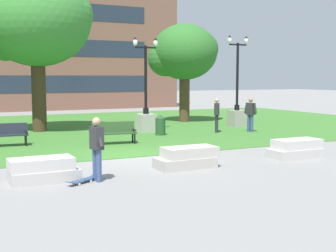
% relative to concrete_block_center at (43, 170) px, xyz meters
% --- Properties ---
extents(ground_plane, '(140.00, 140.00, 0.00)m').
position_rel_concrete_block_center_xyz_m(ground_plane, '(3.70, 2.36, -0.31)').
color(ground_plane, gray).
extents(grass_lawn, '(40.00, 20.00, 0.02)m').
position_rel_concrete_block_center_xyz_m(grass_lawn, '(3.70, 12.36, -0.30)').
color(grass_lawn, '#3D752D').
rests_on(grass_lawn, ground).
extents(concrete_block_center, '(1.81, 0.90, 0.64)m').
position_rel_concrete_block_center_xyz_m(concrete_block_center, '(0.00, 0.00, 0.00)').
color(concrete_block_center, '#BCB7B2').
rests_on(concrete_block_center, ground).
extents(concrete_block_left, '(1.88, 0.90, 0.64)m').
position_rel_concrete_block_center_xyz_m(concrete_block_left, '(4.34, -0.02, 0.00)').
color(concrete_block_left, '#B2ADA3').
rests_on(concrete_block_left, ground).
extents(concrete_block_right, '(1.83, 0.90, 0.64)m').
position_rel_concrete_block_center_xyz_m(concrete_block_right, '(8.54, -0.11, 0.00)').
color(concrete_block_right, '#BCB7B2').
rests_on(concrete_block_right, ground).
extents(person_skateboarder, '(0.30, 0.62, 1.71)m').
position_rel_concrete_block_center_xyz_m(person_skateboarder, '(1.30, -0.59, 0.66)').
color(person_skateboarder, '#384C7A').
rests_on(person_skateboarder, ground).
extents(skateboard, '(0.98, 0.70, 0.14)m').
position_rel_concrete_block_center_xyz_m(skateboard, '(0.87, -0.65, -0.22)').
color(skateboard, '#2D4C75').
rests_on(skateboard, ground).
extents(park_bench_near_left, '(1.85, 0.72, 0.90)m').
position_rel_concrete_block_center_xyz_m(park_bench_near_left, '(4.07, 5.73, 0.23)').
color(park_bench_near_left, '#284723').
rests_on(park_bench_near_left, grass_lawn).
extents(park_bench_near_right, '(1.84, 0.67, 0.90)m').
position_rel_concrete_block_center_xyz_m(park_bench_near_right, '(-0.07, 7.06, 0.23)').
color(park_bench_near_right, '#1E232D').
rests_on(park_bench_near_right, grass_lawn).
extents(lamp_post_right, '(1.32, 0.80, 5.02)m').
position_rel_concrete_block_center_xyz_m(lamp_post_right, '(12.61, 9.27, 0.73)').
color(lamp_post_right, gray).
rests_on(lamp_post_right, grass_lawn).
extents(lamp_post_center, '(1.32, 0.80, 4.70)m').
position_rel_concrete_block_center_xyz_m(lamp_post_center, '(6.99, 9.13, 0.68)').
color(lamp_post_center, '#ADA89E').
rests_on(lamp_post_center, grass_lawn).
extents(tree_far_right, '(5.64, 5.37, 7.83)m').
position_rel_concrete_block_center_xyz_m(tree_far_right, '(2.16, 11.71, 5.17)').
color(tree_far_right, '#42301E').
rests_on(tree_far_right, grass_lawn).
extents(tree_near_right, '(4.20, 4.00, 5.98)m').
position_rel_concrete_block_center_xyz_m(tree_near_right, '(11.26, 13.04, 3.91)').
color(tree_near_right, '#4C3823').
rests_on(tree_near_right, grass_lawn).
extents(trash_bin, '(0.49, 0.49, 0.96)m').
position_rel_concrete_block_center_xyz_m(trash_bin, '(7.06, 7.56, 0.20)').
color(trash_bin, '#234C28').
rests_on(trash_bin, grass_lawn).
extents(person_bystander_near_lawn, '(0.33, 0.83, 1.71)m').
position_rel_concrete_block_center_xyz_m(person_bystander_near_lawn, '(11.67, 6.72, 0.68)').
color(person_bystander_near_lawn, '#384C7A').
rests_on(person_bystander_near_lawn, grass_lawn).
extents(person_bystander_far_lawn, '(0.40, 0.63, 1.71)m').
position_rel_concrete_block_center_xyz_m(person_bystander_far_lawn, '(10.01, 7.27, 0.68)').
color(person_bystander_far_lawn, '#28282D').
rests_on(person_bystander_far_lawn, grass_lawn).
extents(building_facade_distant, '(26.36, 1.03, 12.03)m').
position_rel_concrete_block_center_xyz_m(building_facade_distant, '(4.57, 26.86, 5.70)').
color(building_facade_distant, brown).
rests_on(building_facade_distant, ground).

